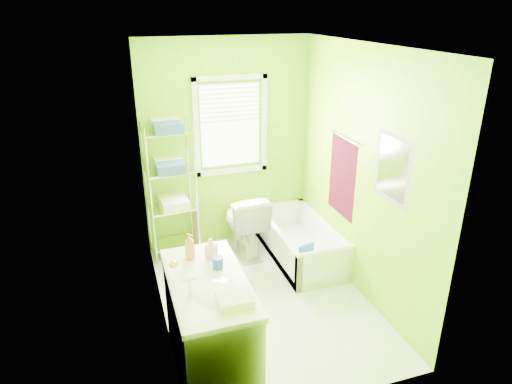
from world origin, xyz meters
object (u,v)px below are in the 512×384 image
object	(u,v)px
toilet	(244,222)
vanity	(210,324)
wire_shelf_unit	(172,175)
bathtub	(300,246)

from	to	relation	value
toilet	vanity	bearing A→B (deg)	63.86
vanity	wire_shelf_unit	distance (m)	2.17
bathtub	vanity	size ratio (longest dim) A/B	1.22
bathtub	vanity	distance (m)	2.12
vanity	wire_shelf_unit	world-z (taller)	wire_shelf_unit
vanity	bathtub	bearing A→B (deg)	45.74
toilet	vanity	xyz separation A→B (m)	(-0.85, -1.86, 0.07)
toilet	vanity	world-z (taller)	vanity
bathtub	wire_shelf_unit	bearing A→B (deg)	157.73
bathtub	toilet	world-z (taller)	toilet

